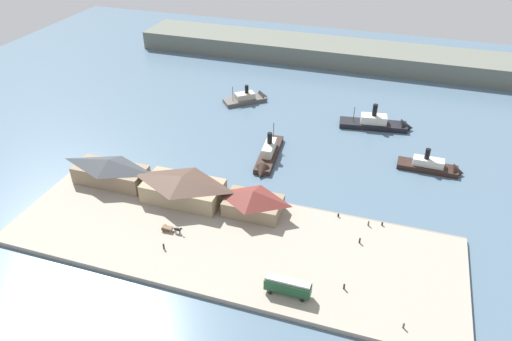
{
  "coord_description": "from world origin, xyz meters",
  "views": [
    {
      "loc": [
        33.21,
        -102.65,
        78.47
      ],
      "look_at": [
        -2.75,
        7.8,
        2.0
      ],
      "focal_mm": 33.33,
      "sensor_mm": 36.0,
      "label": 1
    }
  ],
  "objects_px": {
    "mooring_post_center_east": "(382,224)",
    "ferry_approaching_west": "(382,124)",
    "street_tram": "(288,286)",
    "pedestrian_near_west_shed": "(360,240)",
    "pedestrian_walking_east": "(368,223)",
    "pedestrian_by_tram": "(164,246)",
    "ferry_outer_harbor": "(435,167)",
    "ferry_moored_east": "(267,157)",
    "mooring_post_center_west": "(338,215)",
    "ferry_shed_east_terminal": "(253,202)",
    "pedestrian_near_east_shed": "(404,325)",
    "horse_cart": "(171,229)",
    "ferry_shed_central_terminal": "(183,188)",
    "ferry_departing_north": "(250,98)",
    "ferry_shed_customs_shed": "(110,171)",
    "pedestrian_walking_west": "(344,286)"
  },
  "relations": [
    {
      "from": "street_tram",
      "to": "ferry_shed_central_terminal",
      "type": "bearing_deg",
      "value": 145.85
    },
    {
      "from": "ferry_shed_east_terminal",
      "to": "ferry_departing_north",
      "type": "xyz_separation_m",
      "value": [
        -23.21,
        66.62,
        -3.4
      ]
    },
    {
      "from": "street_tram",
      "to": "pedestrian_near_east_shed",
      "type": "relative_size",
      "value": 6.52
    },
    {
      "from": "ferry_shed_customs_shed",
      "to": "ferry_shed_east_terminal",
      "type": "distance_m",
      "value": 42.52
    },
    {
      "from": "ferry_approaching_west",
      "to": "ferry_departing_north",
      "type": "bearing_deg",
      "value": 172.49
    },
    {
      "from": "pedestrian_near_east_shed",
      "to": "street_tram",
      "type": "bearing_deg",
      "value": 176.73
    },
    {
      "from": "street_tram",
      "to": "pedestrian_by_tram",
      "type": "xyz_separation_m",
      "value": [
        -31.41,
        4.48,
        -1.61
      ]
    },
    {
      "from": "horse_cart",
      "to": "ferry_moored_east",
      "type": "relative_size",
      "value": 0.23
    },
    {
      "from": "horse_cart",
      "to": "mooring_post_center_west",
      "type": "relative_size",
      "value": 6.19
    },
    {
      "from": "street_tram",
      "to": "pedestrian_near_west_shed",
      "type": "bearing_deg",
      "value": 59.36
    },
    {
      "from": "ferry_shed_customs_shed",
      "to": "ferry_departing_north",
      "type": "relative_size",
      "value": 1.23
    },
    {
      "from": "mooring_post_center_east",
      "to": "ferry_approaching_west",
      "type": "height_order",
      "value": "ferry_approaching_west"
    },
    {
      "from": "ferry_shed_east_terminal",
      "to": "mooring_post_center_west",
      "type": "relative_size",
      "value": 16.52
    },
    {
      "from": "pedestrian_walking_east",
      "to": "mooring_post_center_east",
      "type": "relative_size",
      "value": 1.72
    },
    {
      "from": "pedestrian_walking_east",
      "to": "pedestrian_by_tram",
      "type": "distance_m",
      "value": 50.78
    },
    {
      "from": "pedestrian_walking_west",
      "to": "ferry_shed_central_terminal",
      "type": "bearing_deg",
      "value": 158.0
    },
    {
      "from": "ferry_shed_central_terminal",
      "to": "horse_cart",
      "type": "distance_m",
      "value": 13.85
    },
    {
      "from": "street_tram",
      "to": "mooring_post_center_east",
      "type": "bearing_deg",
      "value": 59.98
    },
    {
      "from": "pedestrian_walking_west",
      "to": "mooring_post_center_west",
      "type": "xyz_separation_m",
      "value": [
        -5.39,
        24.12,
        -0.3
      ]
    },
    {
      "from": "ferry_shed_east_terminal",
      "to": "pedestrian_by_tram",
      "type": "relative_size",
      "value": 8.7
    },
    {
      "from": "pedestrian_by_tram",
      "to": "street_tram",
      "type": "bearing_deg",
      "value": -8.12
    },
    {
      "from": "ferry_shed_central_terminal",
      "to": "pedestrian_by_tram",
      "type": "distance_m",
      "value": 20.04
    },
    {
      "from": "ferry_departing_north",
      "to": "horse_cart",
      "type": "bearing_deg",
      "value": -85.42
    },
    {
      "from": "ferry_shed_east_terminal",
      "to": "horse_cart",
      "type": "xyz_separation_m",
      "value": [
        -16.78,
        -13.62,
        -2.5
      ]
    },
    {
      "from": "ferry_shed_customs_shed",
      "to": "pedestrian_walking_west",
      "type": "bearing_deg",
      "value": -15.86
    },
    {
      "from": "ferry_shed_central_terminal",
      "to": "pedestrian_by_tram",
      "type": "relative_size",
      "value": 12.57
    },
    {
      "from": "pedestrian_near_west_shed",
      "to": "pedestrian_by_tram",
      "type": "xyz_separation_m",
      "value": [
        -43.76,
        -16.38,
        0.0
      ]
    },
    {
      "from": "horse_cart",
      "to": "ferry_shed_central_terminal",
      "type": "bearing_deg",
      "value": 102.04
    },
    {
      "from": "ferry_shed_east_terminal",
      "to": "pedestrian_near_west_shed",
      "type": "height_order",
      "value": "ferry_shed_east_terminal"
    },
    {
      "from": "ferry_shed_customs_shed",
      "to": "pedestrian_walking_east",
      "type": "height_order",
      "value": "ferry_shed_customs_shed"
    },
    {
      "from": "pedestrian_near_east_shed",
      "to": "ferry_moored_east",
      "type": "bearing_deg",
      "value": 129.8
    },
    {
      "from": "ferry_moored_east",
      "to": "mooring_post_center_west",
      "type": "bearing_deg",
      "value": -40.6
    },
    {
      "from": "ferry_moored_east",
      "to": "street_tram",
      "type": "bearing_deg",
      "value": -68.69
    },
    {
      "from": "pedestrian_walking_west",
      "to": "ferry_departing_north",
      "type": "height_order",
      "value": "ferry_departing_north"
    },
    {
      "from": "pedestrian_by_tram",
      "to": "ferry_departing_north",
      "type": "relative_size",
      "value": 0.1
    },
    {
      "from": "ferry_approaching_west",
      "to": "pedestrian_near_west_shed",
      "type": "bearing_deg",
      "value": -89.15
    },
    {
      "from": "horse_cart",
      "to": "ferry_outer_harbor",
      "type": "bearing_deg",
      "value": 39.43
    },
    {
      "from": "horse_cart",
      "to": "mooring_post_center_east",
      "type": "distance_m",
      "value": 52.7
    },
    {
      "from": "pedestrian_by_tram",
      "to": "ferry_outer_harbor",
      "type": "relative_size",
      "value": 0.09
    },
    {
      "from": "ferry_moored_east",
      "to": "pedestrian_walking_east",
      "type": "bearing_deg",
      "value": -34.79
    },
    {
      "from": "horse_cart",
      "to": "ferry_departing_north",
      "type": "xyz_separation_m",
      "value": [
        -6.43,
        80.24,
        -0.91
      ]
    },
    {
      "from": "pedestrian_walking_west",
      "to": "ferry_departing_north",
      "type": "distance_m",
      "value": 99.27
    },
    {
      "from": "mooring_post_center_east",
      "to": "pedestrian_near_east_shed",
      "type": "bearing_deg",
      "value": -77.04
    },
    {
      "from": "pedestrian_walking_east",
      "to": "pedestrian_by_tram",
      "type": "height_order",
      "value": "pedestrian_by_tram"
    },
    {
      "from": "ferry_outer_harbor",
      "to": "street_tram",
      "type": "bearing_deg",
      "value": -115.56
    },
    {
      "from": "horse_cart",
      "to": "mooring_post_center_east",
      "type": "height_order",
      "value": "horse_cart"
    },
    {
      "from": "pedestrian_walking_west",
      "to": "pedestrian_near_east_shed",
      "type": "distance_m",
      "value": 14.33
    },
    {
      "from": "pedestrian_walking_west",
      "to": "pedestrian_by_tram",
      "type": "bearing_deg",
      "value": -179.09
    },
    {
      "from": "street_tram",
      "to": "pedestrian_near_west_shed",
      "type": "distance_m",
      "value": 24.3
    },
    {
      "from": "ferry_shed_east_terminal",
      "to": "ferry_outer_harbor",
      "type": "xyz_separation_m",
      "value": [
        45.07,
        37.24,
        -3.33
      ]
    }
  ]
}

